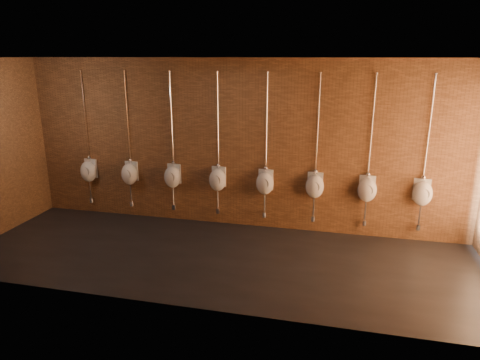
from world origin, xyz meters
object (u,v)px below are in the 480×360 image
object	(u,v)px
urinal_2	(173,176)
urinal_6	(367,189)
urinal_3	(218,179)
urinal_1	(130,173)
urinal_5	(315,185)
urinal_0	(89,171)
urinal_4	(265,182)
urinal_7	(422,193)

from	to	relation	value
urinal_2	urinal_6	bearing A→B (deg)	0.00
urinal_3	urinal_6	distance (m)	2.78
urinal_1	urinal_3	bearing A→B (deg)	0.00
urinal_1	urinal_5	xyz separation A→B (m)	(3.70, 0.00, 0.00)
urinal_0	urinal_5	xyz separation A→B (m)	(4.63, 0.00, 0.00)
urinal_6	urinal_4	bearing A→B (deg)	180.00
urinal_6	urinal_0	bearing A→B (deg)	180.00
urinal_1	urinal_6	bearing A→B (deg)	0.00
urinal_0	urinal_2	bearing A→B (deg)	0.00
urinal_4	urinal_6	bearing A→B (deg)	0.00
urinal_5	urinal_0	bearing A→B (deg)	180.00
urinal_1	urinal_3	world-z (taller)	same
urinal_1	urinal_2	distance (m)	0.93
urinal_0	urinal_7	bearing A→B (deg)	0.00
urinal_2	urinal_7	xyz separation A→B (m)	(4.63, 0.00, 0.00)
urinal_7	urinal_1	bearing A→B (deg)	180.00
urinal_3	urinal_5	xyz separation A→B (m)	(1.85, 0.00, 0.00)
urinal_0	urinal_3	size ratio (longest dim) A/B	1.00
urinal_1	urinal_3	distance (m)	1.85
urinal_0	urinal_1	distance (m)	0.93
urinal_3	urinal_5	size ratio (longest dim) A/B	1.00
urinal_6	urinal_7	bearing A→B (deg)	0.00
urinal_0	urinal_2	size ratio (longest dim) A/B	1.00
urinal_0	urinal_1	bearing A→B (deg)	0.00
urinal_2	urinal_3	world-z (taller)	same
urinal_3	urinal_4	xyz separation A→B (m)	(0.93, 0.00, 0.00)
urinal_2	urinal_5	bearing A→B (deg)	0.00
urinal_1	urinal_6	size ratio (longest dim) A/B	1.00
urinal_6	urinal_7	distance (m)	0.93
urinal_2	urinal_4	xyz separation A→B (m)	(1.85, 0.00, 0.00)
urinal_2	urinal_6	world-z (taller)	same
urinal_5	urinal_7	world-z (taller)	same
urinal_2	urinal_7	distance (m)	4.63
urinal_0	urinal_7	distance (m)	6.48
urinal_6	urinal_3	bearing A→B (deg)	180.00
urinal_0	urinal_4	distance (m)	3.70
urinal_1	urinal_3	size ratio (longest dim) A/B	1.00
urinal_2	urinal_6	xyz separation A→B (m)	(3.70, 0.00, 0.00)
urinal_4	urinal_5	distance (m)	0.93
urinal_4	urinal_6	xyz separation A→B (m)	(1.85, 0.00, 0.00)
urinal_1	urinal_5	distance (m)	3.70
urinal_4	urinal_5	world-z (taller)	same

